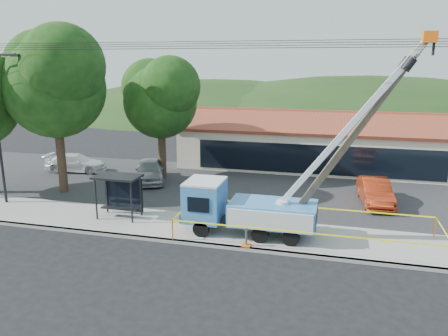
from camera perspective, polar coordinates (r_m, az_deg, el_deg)
ground at (r=19.14m, az=-3.18°, el=-12.75°), size 120.00×120.00×0.00m
curb at (r=20.92m, az=-1.41°, el=-10.09°), size 60.00×0.25×0.15m
sidewalk at (r=22.61m, az=-0.08°, el=-8.20°), size 60.00×4.00×0.15m
parking_lot at (r=30.00m, az=3.78°, el=-2.67°), size 60.00×12.00×0.10m
strip_mall at (r=36.89m, az=12.30°, el=3.09°), size 22.50×8.53×4.67m
tree_west_near at (r=29.82m, az=-21.32°, el=10.93°), size 7.56×6.72×10.80m
tree_lot at (r=31.84m, az=-8.33°, el=9.46°), size 6.30×5.60×8.94m
hill_west at (r=74.60m, az=-1.37°, el=7.24°), size 78.40×56.00×28.00m
hill_center at (r=71.95m, az=18.28°, el=6.31°), size 89.60×64.00×32.00m
utility_truck at (r=21.64m, az=3.07°, el=-4.91°), size 10.96×3.51×9.59m
leaning_pole at (r=20.72m, az=16.66°, el=4.23°), size 6.19×2.00×9.54m
bus_shelter at (r=24.54m, az=-13.50°, el=-2.32°), size 2.47×1.52×2.39m
caution_tape at (r=21.58m, az=10.55°, el=-7.08°), size 12.35×3.63×1.05m
car_silver at (r=31.97m, az=-9.62°, el=-1.89°), size 3.62×5.16×1.63m
car_red at (r=28.24m, az=18.99°, el=-4.58°), size 2.08×4.73×1.51m
car_white at (r=36.26m, az=-18.66°, el=-0.56°), size 4.94×2.51×1.37m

